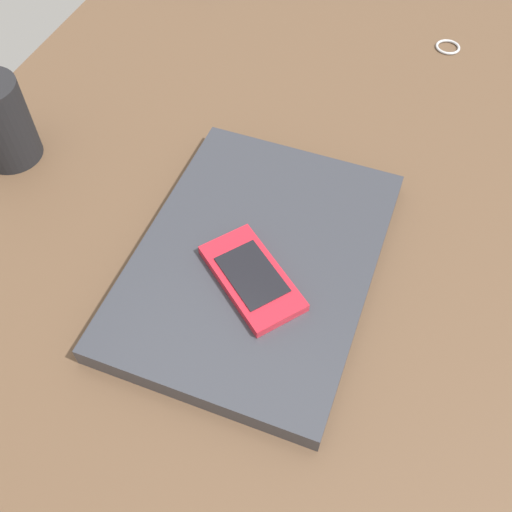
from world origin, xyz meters
TOP-DOWN VIEW (x-y plane):
  - desk_surface at (0.00, 0.00)cm, footprint 120.00×80.00cm
  - laptop_closed at (7.43, 1.10)cm, footprint 30.81×22.45cm
  - cell_phone_on_laptop at (10.40, 1.82)cm, footprint 11.13×12.03cm
  - key_ring at (-36.33, 12.65)cm, footprint 3.34×3.34cm

SIDE VIEW (x-z plane):
  - desk_surface at x=0.00cm, z-range 0.00..3.00cm
  - key_ring at x=-36.33cm, z-range 3.00..3.36cm
  - laptop_closed at x=7.43cm, z-range 3.00..5.22cm
  - cell_phone_on_laptop at x=10.40cm, z-range 5.18..6.29cm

